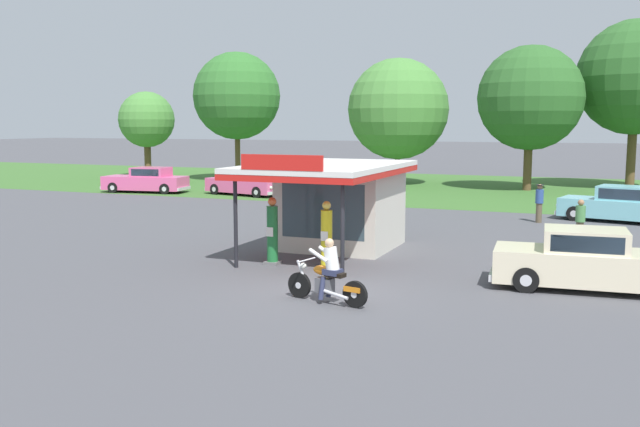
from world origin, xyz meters
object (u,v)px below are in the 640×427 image
object	(u,v)px
gas_pump_offside	(327,238)
parked_car_back_row_centre	(146,181)
motorcycle_with_rider	(328,276)
parked_car_back_row_far_right	(244,183)
gas_pump_nearside	(272,234)
bystander_leaning_by_kiosk	(539,202)
featured_classic_sedan	(597,263)
parked_car_second_row_spare	(619,206)
bystander_standing_back_lot	(580,221)

from	to	relation	value
gas_pump_offside	parked_car_back_row_centre	bearing A→B (deg)	138.01
gas_pump_offside	motorcycle_with_rider	world-z (taller)	gas_pump_offside
parked_car_back_row_far_right	motorcycle_with_rider	bearing A→B (deg)	-56.98
gas_pump_nearside	parked_car_back_row_centre	bearing A→B (deg)	135.20
bystander_leaning_by_kiosk	featured_classic_sedan	bearing A→B (deg)	-78.62
motorcycle_with_rider	parked_car_back_row_far_right	bearing A→B (deg)	123.02
featured_classic_sedan	parked_car_back_row_centre	size ratio (longest dim) A/B	1.00
gas_pump_nearside	parked_car_back_row_centre	distance (m)	24.41
featured_classic_sedan	parked_car_back_row_far_right	distance (m)	26.92
parked_car_second_row_spare	bystander_standing_back_lot	distance (m)	7.01
gas_pump_nearside	parked_car_back_row_far_right	world-z (taller)	gas_pump_nearside
bystander_standing_back_lot	parked_car_back_row_centre	bearing A→B (deg)	159.19
gas_pump_nearside	bystander_leaning_by_kiosk	xyz separation A→B (m)	(6.75, 12.57, -0.05)
parked_car_back_row_centre	bystander_standing_back_lot	bearing A→B (deg)	-20.81
motorcycle_with_rider	parked_car_back_row_centre	xyz separation A→B (m)	(-20.58, 20.81, 0.07)
gas_pump_offside	bystander_standing_back_lot	distance (m)	10.02
motorcycle_with_rider	parked_car_second_row_spare	world-z (taller)	parked_car_second_row_spare
featured_classic_sedan	bystander_standing_back_lot	world-z (taller)	bystander_standing_back_lot
gas_pump_nearside	featured_classic_sedan	size ratio (longest dim) A/B	0.37
parked_car_back_row_far_right	bystander_leaning_by_kiosk	xyz separation A→B (m)	(17.62, -5.56, 0.19)
gas_pump_nearside	featured_classic_sedan	world-z (taller)	gas_pump_nearside
parked_car_back_row_centre	bystander_leaning_by_kiosk	bearing A→B (deg)	-10.89
featured_classic_sedan	parked_car_back_row_far_right	world-z (taller)	featured_classic_sedan
parked_car_second_row_spare	parked_car_back_row_centre	distance (m)	27.48
gas_pump_nearside	bystander_leaning_by_kiosk	distance (m)	14.27
featured_classic_sedan	parked_car_back_row_centre	bearing A→B (deg)	147.41
motorcycle_with_rider	parked_car_second_row_spare	xyz separation A→B (m)	(6.73, 17.83, 0.06)
gas_pump_offside	parked_car_second_row_spare	xyz separation A→B (m)	(8.21, 14.21, -0.22)
bystander_leaning_by_kiosk	parked_car_back_row_far_right	bearing A→B (deg)	162.49
featured_classic_sedan	bystander_standing_back_lot	xyz separation A→B (m)	(-0.65, 7.13, 0.13)
featured_classic_sedan	parked_car_back_row_far_right	size ratio (longest dim) A/B	1.05
featured_classic_sedan	parked_car_back_row_far_right	bearing A→B (deg)	138.31
gas_pump_offside	motorcycle_with_rider	xyz separation A→B (m)	(1.48, -3.61, -0.28)
gas_pump_nearside	bystander_standing_back_lot	bearing A→B (deg)	40.56
gas_pump_offside	motorcycle_with_rider	size ratio (longest dim) A/B	0.91
parked_car_back_row_far_right	parked_car_back_row_centre	distance (m)	6.52
gas_pump_nearside	parked_car_back_row_centre	size ratio (longest dim) A/B	0.37
parked_car_back_row_centre	bystander_standing_back_lot	world-z (taller)	bystander_standing_back_lot
parked_car_back_row_far_right	bystander_leaning_by_kiosk	world-z (taller)	bystander_leaning_by_kiosk
motorcycle_with_rider	bystander_leaning_by_kiosk	distance (m)	16.55
gas_pump_offside	motorcycle_with_rider	distance (m)	3.92
featured_classic_sedan	bystander_leaning_by_kiosk	distance (m)	12.60
bystander_standing_back_lot	gas_pump_nearside	bearing A→B (deg)	-139.44
gas_pump_nearside	parked_car_back_row_far_right	size ratio (longest dim) A/B	0.39
parked_car_back_row_centre	gas_pump_nearside	bearing A→B (deg)	-44.80
gas_pump_nearside	parked_car_back_row_far_right	distance (m)	21.14
gas_pump_nearside	gas_pump_offside	size ratio (longest dim) A/B	1.02
gas_pump_offside	parked_car_back_row_far_right	bearing A→B (deg)	124.91
parked_car_second_row_spare	bystander_leaning_by_kiosk	distance (m)	3.64
bystander_leaning_by_kiosk	parked_car_back_row_centre	bearing A→B (deg)	169.11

